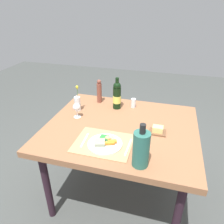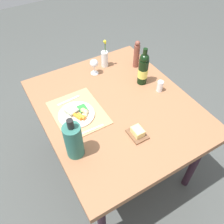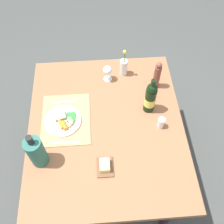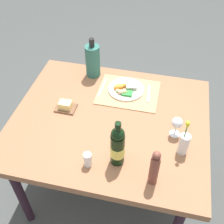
# 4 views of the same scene
# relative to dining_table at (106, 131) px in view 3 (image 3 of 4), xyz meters

# --- Properties ---
(ground_plane) EXTENTS (8.00, 8.00, 0.00)m
(ground_plane) POSITION_rel_dining_table_xyz_m (0.00, 0.00, -0.68)
(ground_plane) COLOR #444845
(dining_table) EXTENTS (1.23, 1.04, 0.76)m
(dining_table) POSITION_rel_dining_table_xyz_m (0.00, 0.00, 0.00)
(dining_table) COLOR #956241
(dining_table) RESTS_ON ground_plane
(placemat) EXTENTS (0.41, 0.33, 0.01)m
(placemat) POSITION_rel_dining_table_xyz_m (-0.07, -0.27, 0.08)
(placemat) COLOR tan
(placemat) RESTS_ON dining_table
(dinner_plate) EXTENTS (0.25, 0.25, 0.04)m
(dinner_plate) POSITION_rel_dining_table_xyz_m (-0.05, -0.28, 0.09)
(dinner_plate) COLOR white
(dinner_plate) RESTS_ON placemat
(fork) EXTENTS (0.03, 0.17, 0.00)m
(fork) POSITION_rel_dining_table_xyz_m (-0.21, -0.28, 0.08)
(fork) COLOR silver
(fork) RESTS_ON placemat
(knife) EXTENTS (0.02, 0.20, 0.00)m
(knife) POSITION_rel_dining_table_xyz_m (0.12, -0.27, 0.08)
(knife) COLOR silver
(knife) RESTS_ON placemat
(wine_glass) EXTENTS (0.07, 0.07, 0.13)m
(wine_glass) POSITION_rel_dining_table_xyz_m (-0.41, 0.04, 0.17)
(wine_glass) COLOR white
(wine_glass) RESTS_ON dining_table
(wine_bottle) EXTENTS (0.08, 0.08, 0.30)m
(wine_bottle) POSITION_rel_dining_table_xyz_m (-0.12, 0.30, 0.20)
(wine_bottle) COLOR black
(wine_bottle) RESTS_ON dining_table
(butter_dish) EXTENTS (0.13, 0.10, 0.06)m
(butter_dish) POSITION_rel_dining_table_xyz_m (0.30, -0.02, 0.10)
(butter_dish) COLOR brown
(butter_dish) RESTS_ON dining_table
(salt_shaker) EXTENTS (0.05, 0.05, 0.09)m
(salt_shaker) POSITION_rel_dining_table_xyz_m (0.03, 0.36, 0.12)
(salt_shaker) COLOR white
(salt_shaker) RESTS_ON dining_table
(flower_vase) EXTENTS (0.06, 0.06, 0.25)m
(flower_vase) POSITION_rel_dining_table_xyz_m (-0.46, 0.16, 0.15)
(flower_vase) COLOR silver
(flower_vase) RESTS_ON dining_table
(cooler_bottle) EXTENTS (0.10, 0.10, 0.30)m
(cooler_bottle) POSITION_rel_dining_table_xyz_m (0.22, -0.42, 0.20)
(cooler_bottle) COLOR #2C675B
(cooler_bottle) RESTS_ON dining_table
(pepper_mill) EXTENTS (0.05, 0.05, 0.24)m
(pepper_mill) POSITION_rel_dining_table_xyz_m (-0.32, 0.39, 0.19)
(pepper_mill) COLOR brown
(pepper_mill) RESTS_ON dining_table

